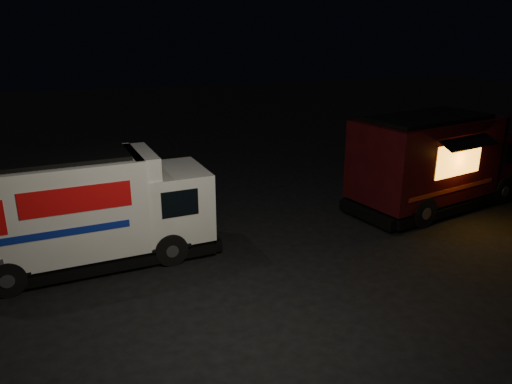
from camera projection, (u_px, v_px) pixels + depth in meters
The scene contains 3 objects.
ground at pixel (235, 265), 13.11m from camera, with size 80.00×80.00×0.00m, color black.
white_truck at pixel (87, 209), 12.84m from camera, with size 6.60×2.25×2.99m, color silver, non-canonical shape.
red_truck at pixel (441, 160), 17.04m from camera, with size 6.91×2.54×3.22m, color black, non-canonical shape.
Camera 1 is at (-3.18, -11.37, 6.05)m, focal length 35.00 mm.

